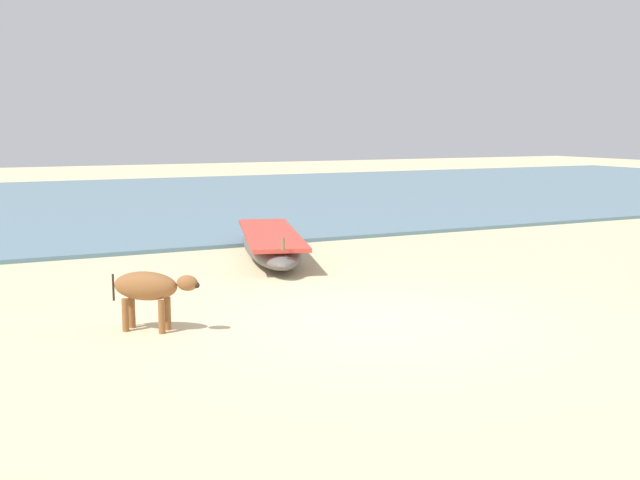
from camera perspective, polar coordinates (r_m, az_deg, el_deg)
ground at (r=9.49m, az=4.24°, el=-6.02°), size 80.00×80.00×0.00m
sea_water at (r=24.66m, az=-14.90°, el=2.76°), size 60.00×20.00×0.08m
fishing_boat_2 at (r=13.95m, az=-3.70°, el=-0.26°), size 2.23×4.62×0.67m
calf_near_brown at (r=9.12m, az=-12.66°, el=-3.54°), size 0.96×0.82×0.70m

